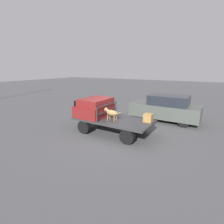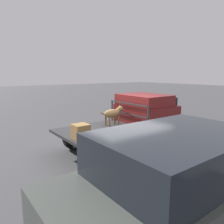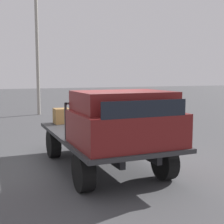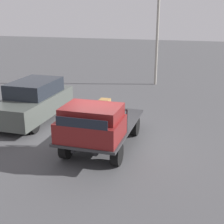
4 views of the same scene
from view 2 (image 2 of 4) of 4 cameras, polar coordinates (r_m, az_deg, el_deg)
name	(u,v)px [view 2 (image 2 of 4)]	position (r m, az deg, el deg)	size (l,w,h in m)	color
ground_plane	(120,148)	(7.24, 1.98, -9.47)	(80.00, 80.00, 0.00)	#474749
flatbed_truck	(120,132)	(7.08, 2.01, -5.23)	(3.94, 1.95, 0.75)	black
truck_cab	(145,109)	(7.69, 8.69, 0.82)	(1.49, 1.83, 0.96)	maroon
truck_headboard	(128,110)	(7.16, 4.29, 0.47)	(0.04, 1.83, 0.72)	#2D2D30
dog	(113,113)	(7.13, 0.38, -0.32)	(0.96, 0.28, 0.64)	brown
cargo_crate	(81,132)	(5.68, -8.17, -5.12)	(0.39, 0.39, 0.39)	olive
parked_sedan	(182,184)	(3.53, 17.85, -17.42)	(4.17, 1.73, 1.64)	black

